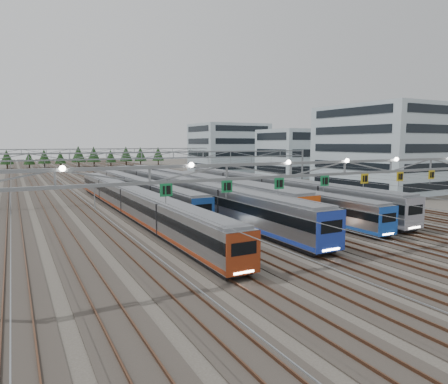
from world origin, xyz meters
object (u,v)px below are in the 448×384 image
gantry_mid (174,160)px  train_c (177,189)px  train_f (270,189)px  depot_bldg_south (383,148)px  train_a (131,200)px  gantry_far (114,154)px  depot_bldg_north (229,148)px  gantry_near (345,170)px  train_e (247,192)px  train_b (132,187)px  train_d (190,185)px  depot_bldg_mid (292,153)px

gantry_mid → train_c: bearing=-107.7°
train_f → depot_bldg_south: depot_bldg_south is taller
train_a → gantry_far: 60.30m
train_a → depot_bldg_north: depot_bldg_north is taller
train_a → train_c: 11.42m
train_f → gantry_near: (-11.30, -27.42, 4.90)m
train_e → gantry_mid: gantry_mid is taller
train_b → gantry_mid: 8.29m
train_a → gantry_near: 28.80m
train_b → train_d: size_ratio=0.91×
depot_bldg_mid → train_b: bearing=-156.0°
train_c → depot_bldg_north: 71.51m
train_d → depot_bldg_mid: size_ratio=3.93×
gantry_near → train_e: bearing=75.9°
depot_bldg_mid → gantry_near: bearing=-124.3°
train_a → train_e: (18.00, 0.98, -0.06)m
train_d → train_e: train_d is taller
gantry_mid → gantry_far: size_ratio=1.00×
gantry_near → depot_bldg_north: bearing=67.0°
train_f → gantry_far: 58.94m
train_f → depot_bldg_south: size_ratio=2.36×
gantry_near → train_f: bearing=67.6°
train_a → train_f: 22.54m
gantry_near → depot_bldg_north: 99.29m
train_a → gantry_mid: (11.25, 14.08, 4.40)m
train_f → gantry_mid: bearing=131.5°
gantry_mid → train_d: bearing=-36.1°
train_e → train_f: size_ratio=1.01×
gantry_far → depot_bldg_south: bearing=-53.6°
train_f → gantry_mid: 17.48m
train_a → train_d: train_d is taller
train_b → depot_bldg_south: size_ratio=2.60×
depot_bldg_south → gantry_mid: bearing=166.7°
train_f → train_c: bearing=157.3°
depot_bldg_north → train_b: bearing=-132.7°
gantry_mid → gantry_far: 45.00m
train_e → depot_bldg_south: 34.30m
gantry_far → train_a: bearing=-100.8°
train_a → gantry_far: (11.25, 59.08, 4.40)m
gantry_near → depot_bldg_mid: 78.49m
depot_bldg_mid → depot_bldg_north: 27.16m
train_b → gantry_mid: bearing=-16.3°
train_e → depot_bldg_north: size_ratio=2.38×
train_a → train_e: bearing=3.1°
gantry_far → depot_bldg_south: (40.26, -54.52, 1.90)m
train_a → train_b: (4.50, 16.05, 0.03)m
depot_bldg_north → depot_bldg_south: bearing=-88.6°
depot_bldg_mid → train_a: bearing=-145.0°
gantry_mid → train_e: bearing=-62.7°
train_c → train_d: size_ratio=1.08×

